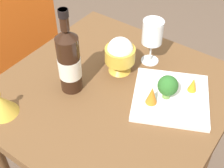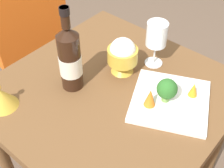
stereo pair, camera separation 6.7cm
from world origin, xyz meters
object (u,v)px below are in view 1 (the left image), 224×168
object	(u,v)px
chair_by_wall	(17,41)
wine_glass	(153,33)
serving_plate	(171,97)
carrot_garnish_right	(193,85)
wine_bottle	(69,61)
broccoli_floret	(168,86)
carrot_garnish_left	(152,95)
rice_bowl	(120,55)
rice_bowl_lid	(1,104)

from	to	relation	value
chair_by_wall	wine_glass	distance (m)	0.86
serving_plate	chair_by_wall	bearing A→B (deg)	83.56
wine_glass	carrot_garnish_right	world-z (taller)	wine_glass
wine_bottle	broccoli_floret	world-z (taller)	wine_bottle
broccoli_floret	serving_plate	bearing A→B (deg)	-38.77
wine_glass	carrot_garnish_left	xyz separation A→B (m)	(-0.20, -0.12, -0.08)
chair_by_wall	rice_bowl	world-z (taller)	rice_bowl
wine_glass	rice_bowl_lid	xyz separation A→B (m)	(-0.50, 0.25, -0.09)
wine_bottle	rice_bowl_lid	bearing A→B (deg)	154.43
rice_bowl_lid	serving_plate	xyz separation A→B (m)	(0.37, -0.41, -0.03)
wine_bottle	rice_bowl	bearing A→B (deg)	-25.89
wine_glass	carrot_garnish_left	size ratio (longest dim) A/B	2.71
chair_by_wall	carrot_garnish_right	bearing A→B (deg)	-81.70
chair_by_wall	broccoli_floret	size ratio (longest dim) A/B	9.91
carrot_garnish_right	broccoli_floret	bearing A→B (deg)	144.54
wine_bottle	carrot_garnish_right	xyz separation A→B (m)	(0.22, -0.35, -0.08)
wine_bottle	rice_bowl_lid	world-z (taller)	wine_bottle
carrot_garnish_right	chair_by_wall	bearing A→B (deg)	87.58
wine_glass	carrot_garnish_left	world-z (taller)	wine_glass
wine_bottle	rice_bowl_lid	xyz separation A→B (m)	(-0.22, 0.10, -0.08)
broccoli_floret	carrot_garnish_right	size ratio (longest dim) A/B	1.63
rice_bowl	carrot_garnish_right	xyz separation A→B (m)	(0.04, -0.27, -0.03)
wine_glass	broccoli_floret	bearing A→B (deg)	-134.96
carrot_garnish_left	rice_bowl_lid	bearing A→B (deg)	129.08
wine_bottle	broccoli_floret	bearing A→B (deg)	-65.46
carrot_garnish_left	carrot_garnish_right	distance (m)	0.16
rice_bowl	serving_plate	distance (m)	0.24
carrot_garnish_right	wine_bottle	bearing A→B (deg)	121.27
wine_glass	rice_bowl_lid	distance (m)	0.57
chair_by_wall	wine_glass	bearing A→B (deg)	-77.17
wine_bottle	serving_plate	distance (m)	0.36
wine_bottle	rice_bowl_lid	distance (m)	0.26
carrot_garnish_left	carrot_garnish_right	bearing A→B (deg)	-33.18
wine_bottle	serving_plate	size ratio (longest dim) A/B	0.93
wine_glass	carrot_garnish_left	distance (m)	0.25
rice_bowl_lid	carrot_garnish_left	bearing A→B (deg)	-50.92
chair_by_wall	wine_bottle	bearing A→B (deg)	-101.28
wine_glass	serving_plate	distance (m)	0.24
rice_bowl	serving_plate	world-z (taller)	rice_bowl
wine_glass	broccoli_floret	distance (m)	0.22
rice_bowl	rice_bowl_lid	world-z (taller)	rice_bowl
rice_bowl_lid	carrot_garnish_left	size ratio (longest dim) A/B	1.51
wine_bottle	carrot_garnish_right	bearing A→B (deg)	-58.73
broccoli_floret	carrot_garnish_right	world-z (taller)	broccoli_floret
chair_by_wall	serving_plate	bearing A→B (deg)	-85.72
broccoli_floret	carrot_garnish_right	xyz separation A→B (m)	(0.08, -0.06, -0.02)
wine_bottle	chair_by_wall	bearing A→B (deg)	68.01
serving_plate	broccoli_floret	distance (m)	0.06
carrot_garnish_left	rice_bowl	bearing A→B (deg)	64.53
chair_by_wall	rice_bowl	size ratio (longest dim) A/B	6.00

